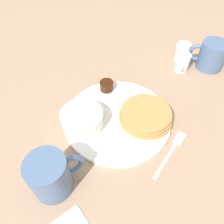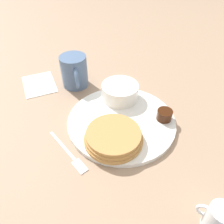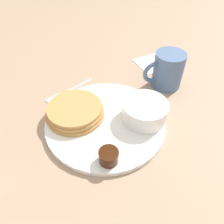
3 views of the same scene
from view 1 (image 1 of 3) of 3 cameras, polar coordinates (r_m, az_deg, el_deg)
The scene contains 11 objects.
ground_plane at distance 0.59m, azimuth 1.34°, elevation -2.09°, with size 4.00×4.00×0.00m, color #9E7F66.
plate at distance 0.58m, azimuth 1.35°, elevation -1.72°, with size 0.28×0.28×0.01m.
pancake_stack at distance 0.57m, azimuth 8.87°, elevation -0.78°, with size 0.14×0.14×0.03m.
bowl at distance 0.55m, azimuth -7.80°, elevation -1.70°, with size 0.11×0.11×0.05m.
syrup_cup at distance 0.64m, azimuth -1.43°, elevation 6.87°, with size 0.04×0.04×0.03m.
butter_ramekin at distance 0.57m, azimuth -9.28°, elevation -1.15°, with size 0.05×0.05×0.05m.
coffee_mug at distance 0.47m, azimuth -15.65°, elevation -15.66°, with size 0.12×0.08×0.10m.
creamer_pitcher_near at distance 0.76m, azimuth 18.00°, elevation 12.20°, with size 0.06×0.05×0.06m.
creamer_pitcher_far at distance 0.80m, azimuth 17.92°, elevation 14.79°, with size 0.04×0.06×0.06m.
fork at distance 0.56m, azimuth 15.78°, elevation -9.04°, with size 0.15×0.04×0.00m.
second_mug at distance 0.80m, azimuth 24.58°, elevation 13.33°, with size 0.09×0.11×0.09m.
Camera 1 is at (0.26, 0.26, 0.46)m, focal length 35.00 mm.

